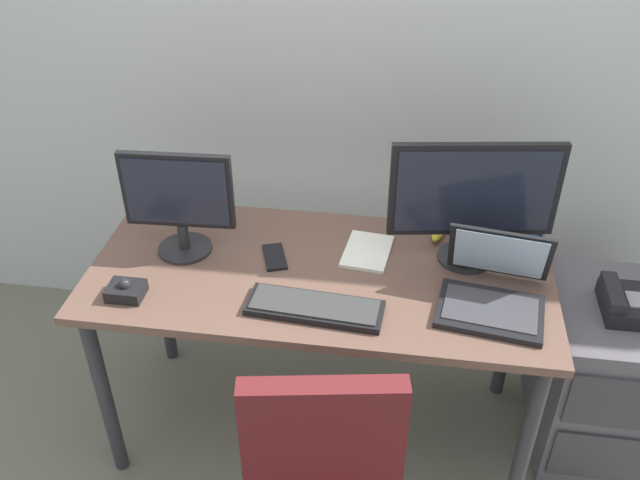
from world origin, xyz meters
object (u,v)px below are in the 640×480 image
object	(u,v)px
laptop	(494,289)
coffee_mug	(525,237)
monitor_side	(178,200)
keyboard	(315,307)
file_cabinet	(603,375)
trackball_mouse	(126,290)
cell_phone	(275,257)
monitor_main	(474,197)
paper_notepad	(367,251)
desk_phone	(627,303)
banana	(440,227)

from	to	relation	value
laptop	coffee_mug	bearing A→B (deg)	67.57
monitor_side	keyboard	distance (m)	0.57
file_cabinet	trackball_mouse	distance (m)	1.68
cell_phone	coffee_mug	bearing A→B (deg)	-8.19
file_cabinet	monitor_main	bearing A→B (deg)	177.53
laptop	paper_notepad	distance (m)	0.45
monitor_side	cell_phone	size ratio (longest dim) A/B	2.56
monitor_side	coffee_mug	distance (m)	1.15
desk_phone	paper_notepad	bearing A→B (deg)	178.05
monitor_main	desk_phone	bearing A→B (deg)	-4.28
monitor_main	banana	world-z (taller)	monitor_main
laptop	cell_phone	bearing A→B (deg)	169.56
keyboard	monitor_side	bearing A→B (deg)	152.97
monitor_main	banana	distance (m)	0.28
monitor_main	coffee_mug	bearing A→B (deg)	20.85
file_cabinet	laptop	world-z (taller)	laptop
desk_phone	banana	bearing A→B (deg)	162.57
keyboard	coffee_mug	xyz separation A→B (m)	(0.65, 0.40, 0.05)
desk_phone	paper_notepad	distance (m)	0.86
desk_phone	file_cabinet	bearing A→B (deg)	63.22
keyboard	laptop	world-z (taller)	laptop
coffee_mug	cell_phone	distance (m)	0.84
keyboard	trackball_mouse	world-z (taller)	trackball_mouse
trackball_mouse	coffee_mug	bearing A→B (deg)	18.80
trackball_mouse	paper_notepad	world-z (taller)	trackball_mouse
banana	file_cabinet	bearing A→B (deg)	-15.82
monitor_main	trackball_mouse	bearing A→B (deg)	-161.59
laptop	banana	distance (m)	0.40
file_cabinet	keyboard	world-z (taller)	keyboard
monitor_side	trackball_mouse	distance (m)	0.33
desk_phone	cell_phone	xyz separation A→B (m)	(-1.16, -0.05, 0.10)
cell_phone	banana	size ratio (longest dim) A/B	0.75
file_cabinet	desk_phone	bearing A→B (deg)	-116.78
monitor_main	keyboard	xyz separation A→B (m)	(-0.45, -0.33, -0.23)
file_cabinet	cell_phone	world-z (taller)	cell_phone
file_cabinet	paper_notepad	distance (m)	0.97
trackball_mouse	banana	world-z (taller)	trackball_mouse
laptop	cell_phone	distance (m)	0.71
monitor_main	coffee_mug	world-z (taller)	monitor_main
cell_phone	keyboard	bearing A→B (deg)	-73.99
trackball_mouse	coffee_mug	distance (m)	1.30
monitor_side	banana	xyz separation A→B (m)	(0.85, 0.24, -0.18)
coffee_mug	banana	world-z (taller)	coffee_mug
desk_phone	keyboard	bearing A→B (deg)	-163.55
cell_phone	monitor_main	bearing A→B (deg)	-11.39
file_cabinet	desk_phone	size ratio (longest dim) A/B	3.15
monitor_main	trackball_mouse	world-z (taller)	monitor_main
monitor_main	cell_phone	size ratio (longest dim) A/B	3.73
monitor_main	laptop	xyz separation A→B (m)	(0.07, -0.21, -0.19)
monitor_side	laptop	world-z (taller)	monitor_side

